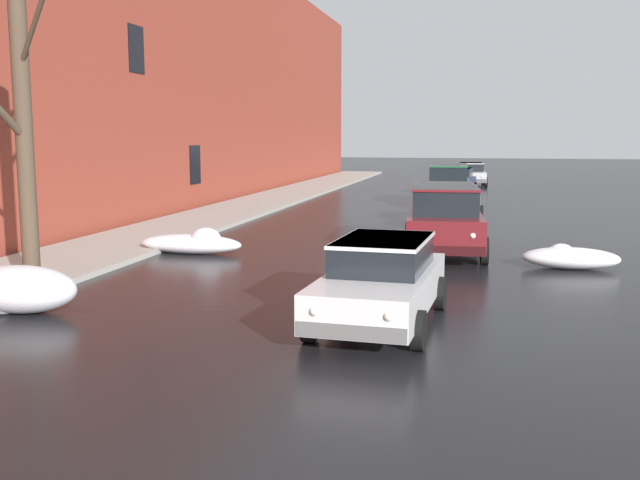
{
  "coord_description": "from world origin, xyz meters",
  "views": [
    {
      "loc": [
        3.21,
        -1.93,
        3.12
      ],
      "look_at": [
        0.32,
        10.81,
        1.24
      ],
      "focal_mm": 40.98,
      "sensor_mm": 36.0,
      "label": 1
    }
  ],
  "objects_px": {
    "sedan_white_approaching_near_lane": "(381,279)",
    "sedan_grey_parked_kerbside_mid": "(454,204)",
    "sedan_silver_at_far_intersection": "(471,174)",
    "suv_green_parked_far_down_block": "(448,184)",
    "bare_tree_second_along_sidewalk": "(22,121)",
    "suv_maroon_parked_kerbside_close": "(444,217)",
    "sedan_darkblue_queued_behind_truck": "(456,181)"
  },
  "relations": [
    {
      "from": "sedan_white_approaching_near_lane",
      "to": "sedan_grey_parked_kerbside_mid",
      "type": "relative_size",
      "value": 1.01
    },
    {
      "from": "suv_maroon_parked_kerbside_close",
      "to": "suv_green_parked_far_down_block",
      "type": "xyz_separation_m",
      "value": [
        -0.57,
        13.49,
        -0.0
      ]
    },
    {
      "from": "bare_tree_second_along_sidewalk",
      "to": "sedan_silver_at_far_intersection",
      "type": "relative_size",
      "value": 1.54
    },
    {
      "from": "bare_tree_second_along_sidewalk",
      "to": "sedan_white_approaching_near_lane",
      "type": "height_order",
      "value": "bare_tree_second_along_sidewalk"
    },
    {
      "from": "suv_green_parked_far_down_block",
      "to": "bare_tree_second_along_sidewalk",
      "type": "bearing_deg",
      "value": -107.92
    },
    {
      "from": "sedan_white_approaching_near_lane",
      "to": "suv_green_parked_far_down_block",
      "type": "bearing_deg",
      "value": 89.92
    },
    {
      "from": "bare_tree_second_along_sidewalk",
      "to": "sedan_darkblue_queued_behind_truck",
      "type": "xyz_separation_m",
      "value": [
        6.84,
        26.61,
        -2.62
      ]
    },
    {
      "from": "sedan_darkblue_queued_behind_truck",
      "to": "sedan_silver_at_far_intersection",
      "type": "distance_m",
      "value": 7.81
    },
    {
      "from": "bare_tree_second_along_sidewalk",
      "to": "sedan_white_approaching_near_lane",
      "type": "bearing_deg",
      "value": -1.56
    },
    {
      "from": "sedan_white_approaching_near_lane",
      "to": "suv_green_parked_far_down_block",
      "type": "xyz_separation_m",
      "value": [
        0.03,
        20.99,
        0.24
      ]
    },
    {
      "from": "sedan_grey_parked_kerbside_mid",
      "to": "suv_green_parked_far_down_block",
      "type": "distance_m",
      "value": 7.06
    },
    {
      "from": "suv_maroon_parked_kerbside_close",
      "to": "sedan_grey_parked_kerbside_mid",
      "type": "height_order",
      "value": "suv_maroon_parked_kerbside_close"
    },
    {
      "from": "suv_maroon_parked_kerbside_close",
      "to": "suv_green_parked_far_down_block",
      "type": "distance_m",
      "value": 13.51
    },
    {
      "from": "sedan_white_approaching_near_lane",
      "to": "sedan_silver_at_far_intersection",
      "type": "xyz_separation_m",
      "value": [
        0.74,
        34.58,
        -0.0
      ]
    },
    {
      "from": "sedan_darkblue_queued_behind_truck",
      "to": "sedan_silver_at_far_intersection",
      "type": "bearing_deg",
      "value": 85.63
    },
    {
      "from": "sedan_grey_parked_kerbside_mid",
      "to": "sedan_silver_at_far_intersection",
      "type": "bearing_deg",
      "value": 89.56
    },
    {
      "from": "bare_tree_second_along_sidewalk",
      "to": "suv_maroon_parked_kerbside_close",
      "type": "xyz_separation_m",
      "value": [
        7.3,
        7.31,
        -2.39
      ]
    },
    {
      "from": "sedan_grey_parked_kerbside_mid",
      "to": "sedan_silver_at_far_intersection",
      "type": "relative_size",
      "value": 1.02
    },
    {
      "from": "sedan_grey_parked_kerbside_mid",
      "to": "sedan_silver_at_far_intersection",
      "type": "height_order",
      "value": "same"
    },
    {
      "from": "suv_green_parked_far_down_block",
      "to": "sedan_darkblue_queued_behind_truck",
      "type": "distance_m",
      "value": 5.81
    },
    {
      "from": "bare_tree_second_along_sidewalk",
      "to": "sedan_darkblue_queued_behind_truck",
      "type": "relative_size",
      "value": 1.47
    },
    {
      "from": "sedan_silver_at_far_intersection",
      "to": "suv_green_parked_far_down_block",
      "type": "bearing_deg",
      "value": -93.0
    },
    {
      "from": "suv_maroon_parked_kerbside_close",
      "to": "sedan_silver_at_far_intersection",
      "type": "distance_m",
      "value": 27.08
    },
    {
      "from": "suv_green_parked_far_down_block",
      "to": "sedan_silver_at_far_intersection",
      "type": "xyz_separation_m",
      "value": [
        0.71,
        13.59,
        -0.24
      ]
    },
    {
      "from": "bare_tree_second_along_sidewalk",
      "to": "sedan_white_approaching_near_lane",
      "type": "relative_size",
      "value": 1.48
    },
    {
      "from": "suv_green_parked_far_down_block",
      "to": "sedan_silver_at_far_intersection",
      "type": "bearing_deg",
      "value": 87.0
    },
    {
      "from": "suv_maroon_parked_kerbside_close",
      "to": "sedan_white_approaching_near_lane",
      "type": "bearing_deg",
      "value": -94.57
    },
    {
      "from": "suv_maroon_parked_kerbside_close",
      "to": "sedan_grey_parked_kerbside_mid",
      "type": "xyz_separation_m",
      "value": [
        -0.01,
        6.46,
        -0.24
      ]
    },
    {
      "from": "bare_tree_second_along_sidewalk",
      "to": "sedan_silver_at_far_intersection",
      "type": "bearing_deg",
      "value": 77.8
    },
    {
      "from": "suv_green_parked_far_down_block",
      "to": "sedan_darkblue_queued_behind_truck",
      "type": "xyz_separation_m",
      "value": [
        0.12,
        5.8,
        -0.24
      ]
    },
    {
      "from": "sedan_white_approaching_near_lane",
      "to": "suv_maroon_parked_kerbside_close",
      "type": "height_order",
      "value": "suv_maroon_parked_kerbside_close"
    },
    {
      "from": "suv_green_parked_far_down_block",
      "to": "sedan_white_approaching_near_lane",
      "type": "bearing_deg",
      "value": -90.08
    }
  ]
}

